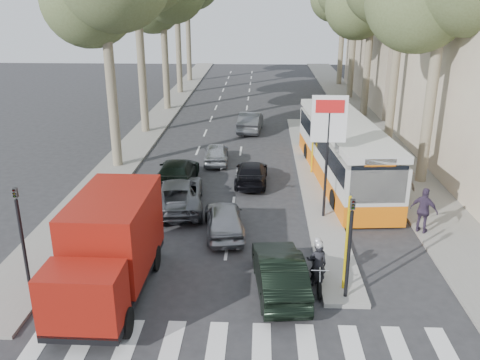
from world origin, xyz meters
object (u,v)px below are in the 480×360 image
object	(u,v)px
city_bus	(343,150)
motorcycle	(317,263)
dark_hatchback	(279,272)
silver_hatchback	(224,219)
red_truck	(110,247)

from	to	relation	value
city_bus	motorcycle	size ratio (longest dim) A/B	6.23
city_bus	dark_hatchback	bearing A→B (deg)	-113.13
silver_hatchback	dark_hatchback	size ratio (longest dim) A/B	0.90
silver_hatchback	dark_hatchback	distance (m)	4.84
red_truck	city_bus	distance (m)	14.83
silver_hatchback	city_bus	xyz separation A→B (m)	(5.90, 6.83, 1.08)
dark_hatchback	city_bus	size ratio (longest dim) A/B	0.34
dark_hatchback	motorcycle	xyz separation A→B (m)	(1.32, 0.51, 0.07)
red_truck	city_bus	bearing A→B (deg)	51.99
dark_hatchback	red_truck	xyz separation A→B (m)	(-5.59, -0.40, 1.03)
motorcycle	city_bus	bearing A→B (deg)	77.36
silver_hatchback	motorcycle	xyz separation A→B (m)	(3.50, -3.81, 0.13)
silver_hatchback	red_truck	distance (m)	5.92
dark_hatchback	silver_hatchback	bearing A→B (deg)	-69.43
silver_hatchback	red_truck	size ratio (longest dim) A/B	0.63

